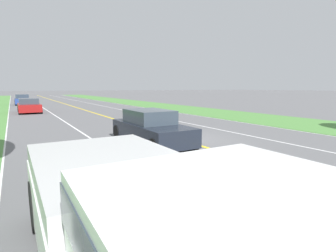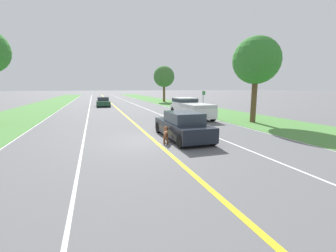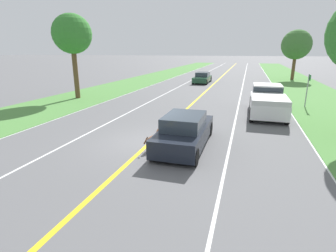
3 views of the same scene
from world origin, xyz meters
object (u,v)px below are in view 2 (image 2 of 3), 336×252
(pickup_truck, at_px, (190,108))
(oncoming_car, at_px, (103,102))
(ego_car, at_px, (183,126))
(roadside_tree_right_far, at_px, (164,77))
(roadside_tree_right_near, at_px, (256,61))
(street_sign, at_px, (203,99))
(dog, at_px, (166,133))

(pickup_truck, bearing_deg, oncoming_car, 113.61)
(ego_car, height_order, oncoming_car, ego_car)
(pickup_truck, height_order, roadside_tree_right_far, roadside_tree_right_far)
(roadside_tree_right_near, relative_size, street_sign, 2.73)
(dog, distance_m, roadside_tree_right_far, 32.79)
(roadside_tree_right_near, relative_size, roadside_tree_right_far, 0.97)
(roadside_tree_right_far, bearing_deg, roadside_tree_right_near, -92.17)
(street_sign, bearing_deg, oncoming_car, 127.50)
(roadside_tree_right_far, bearing_deg, pickup_truck, -101.45)
(pickup_truck, distance_m, oncoming_car, 17.35)
(dog, bearing_deg, street_sign, 73.64)
(roadside_tree_right_far, height_order, street_sign, roadside_tree_right_far)
(roadside_tree_right_far, distance_m, street_sign, 20.20)
(pickup_truck, xyz_separation_m, oncoming_car, (-6.95, 15.89, -0.29))
(roadside_tree_right_near, height_order, street_sign, roadside_tree_right_near)
(roadside_tree_right_near, bearing_deg, oncoming_car, 118.07)
(pickup_truck, distance_m, roadside_tree_right_near, 6.58)
(roadside_tree_right_far, bearing_deg, ego_car, -105.44)
(ego_car, xyz_separation_m, dog, (-1.16, -0.63, -0.18))
(dog, distance_m, pickup_truck, 9.49)
(ego_car, distance_m, roadside_tree_right_near, 9.13)
(oncoming_car, height_order, street_sign, street_sign)
(dog, height_order, oncoming_car, oncoming_car)
(pickup_truck, bearing_deg, ego_car, -116.65)
(oncoming_car, bearing_deg, ego_car, 97.78)
(ego_car, xyz_separation_m, pickup_truck, (3.75, 7.48, 0.24))
(roadside_tree_right_near, height_order, roadside_tree_right_far, roadside_tree_right_far)
(ego_car, relative_size, oncoming_car, 0.99)
(oncoming_car, xyz_separation_m, roadside_tree_right_far, (11.60, 7.07, 4.12))
(oncoming_car, height_order, roadside_tree_right_near, roadside_tree_right_near)
(pickup_truck, bearing_deg, roadside_tree_right_near, -47.38)
(ego_car, distance_m, roadside_tree_right_far, 31.85)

